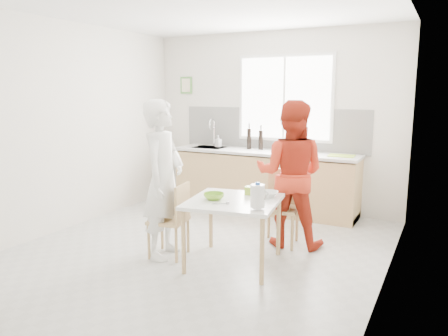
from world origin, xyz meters
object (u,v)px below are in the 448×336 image
object	(u,v)px
wine_bottle_b	(261,140)
milk_jug	(258,196)
person_white	(163,179)
dining_table	(234,207)
chair_far	(281,203)
bowl_green	(214,196)
person_red	(290,174)
bowl_white	(267,194)
chair_left	(174,217)
wine_bottle_a	(249,139)

from	to	relation	value
wine_bottle_b	milk_jug	bearing A→B (deg)	-67.80
person_white	milk_jug	bearing A→B (deg)	-104.04
dining_table	chair_far	bearing A→B (deg)	76.17
chair_far	bowl_green	xyz separation A→B (m)	(-0.40, -0.94, 0.24)
person_red	milk_jug	distance (m)	1.07
person_white	bowl_white	bearing A→B (deg)	-77.18
bowl_green	chair_left	bearing A→B (deg)	-176.50
person_red	wine_bottle_b	distance (m)	1.67
chair_left	milk_jug	size ratio (longest dim) A/B	3.37
wine_bottle_b	bowl_white	bearing A→B (deg)	-65.21
person_white	milk_jug	world-z (taller)	person_white
bowl_white	dining_table	bearing A→B (deg)	-130.84
wine_bottle_a	bowl_white	bearing A→B (deg)	-60.55
bowl_green	bowl_white	world-z (taller)	bowl_green
person_white	wine_bottle_a	distance (m)	2.34
chair_far	bowl_white	bearing A→B (deg)	-95.04
chair_left	wine_bottle_a	size ratio (longest dim) A/B	2.57
bowl_white	wine_bottle_b	xyz separation A→B (m)	(-0.88, 1.91, 0.34)
person_red	bowl_white	world-z (taller)	person_red
milk_jug	wine_bottle_a	xyz separation A→B (m)	(-1.18, 2.42, 0.25)
person_red	chair_left	bearing A→B (deg)	34.24
bowl_green	wine_bottle_b	size ratio (longest dim) A/B	0.72
chair_far	bowl_white	size ratio (longest dim) A/B	3.91
person_white	bowl_green	world-z (taller)	person_white
milk_jug	wine_bottle_a	bearing A→B (deg)	106.69
milk_jug	dining_table	bearing A→B (deg)	139.08
wine_bottle_a	person_red	bearing A→B (deg)	-49.98
wine_bottle_a	person_white	bearing A→B (deg)	-89.27
dining_table	bowl_white	bearing A→B (deg)	49.16
dining_table	person_white	bearing A→B (deg)	-170.64
dining_table	bowl_green	size ratio (longest dim) A/B	4.85
person_white	wine_bottle_a	bearing A→B (deg)	-8.62
chair_left	bowl_green	distance (m)	0.56
chair_left	bowl_green	size ratio (longest dim) A/B	3.82
milk_jug	person_white	bearing A→B (deg)	165.96
dining_table	milk_jug	world-z (taller)	milk_jug
chair_left	bowl_green	world-z (taller)	chair_left
wine_bottle_a	chair_far	bearing A→B (deg)	-52.29
bowl_white	wine_bottle_a	size ratio (longest dim) A/B	0.71
bowl_white	person_white	bearing A→B (deg)	-157.82
bowl_white	person_red	bearing A→B (deg)	83.16
chair_left	wine_bottle_a	bearing A→B (deg)	174.08
bowl_green	wine_bottle_a	size ratio (longest dim) A/B	0.67
chair_left	person_white	xyz separation A→B (m)	(-0.11, -0.02, 0.41)
dining_table	bowl_white	world-z (taller)	bowl_white
chair_far	bowl_green	size ratio (longest dim) A/B	4.12
person_red	bowl_white	bearing A→B (deg)	73.80
bowl_white	milk_jug	xyz separation A→B (m)	(0.11, -0.52, 0.10)
bowl_green	wine_bottle_a	xyz separation A→B (m)	(-0.63, 2.28, 0.35)
dining_table	bowl_green	distance (m)	0.23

